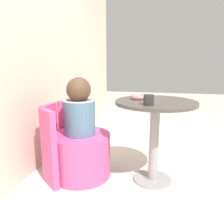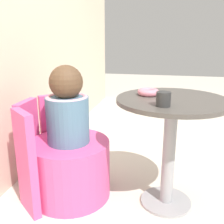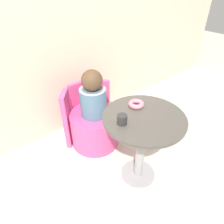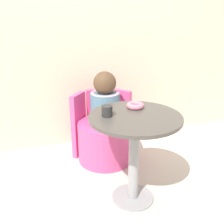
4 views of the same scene
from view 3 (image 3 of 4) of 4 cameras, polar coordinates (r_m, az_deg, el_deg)
ground_plane at (r=2.05m, az=5.50°, el=-18.23°), size 12.00×12.00×0.00m
back_wall at (r=2.18m, az=-15.73°, el=22.53°), size 6.00×0.06×2.40m
round_table at (r=1.69m, az=8.67°, el=-6.05°), size 0.66×0.66×0.71m
tub_chair at (r=2.26m, az=-4.89°, el=-4.61°), size 0.53×0.53×0.39m
booth_backrest at (r=2.33m, az=-8.30°, el=0.55°), size 0.63×0.23×0.65m
child_figure at (r=2.01m, az=-5.49°, el=4.66°), size 0.27×0.27×0.50m
donut at (r=1.69m, az=6.93°, el=2.28°), size 0.13×0.13×0.04m
cup at (r=1.47m, az=2.92°, el=-2.14°), size 0.08×0.08×0.08m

